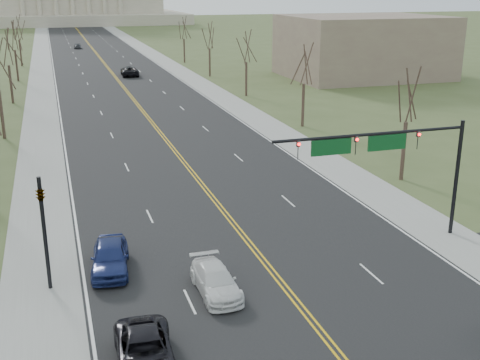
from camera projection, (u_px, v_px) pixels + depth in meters
road at (103, 62)px, 121.63m from camera, size 20.00×380.00×0.01m
cross_road at (317, 327)px, 27.27m from camera, size 120.00×14.00×0.01m
sidewalk_left at (41, 64)px, 118.20m from camera, size 4.00×380.00×0.03m
sidewalk_right at (162, 60)px, 125.05m from camera, size 4.00×380.00×0.03m
center_line at (103, 62)px, 121.62m from camera, size 0.42×380.00×0.01m
edge_line_left at (53, 64)px, 118.82m from camera, size 0.15×380.00×0.01m
edge_line_right at (151, 60)px, 124.42m from camera, size 0.15×380.00×0.01m
signal_mast at (386, 151)px, 34.42m from camera, size 12.12×0.44×7.20m
signal_left at (43, 221)px, 29.65m from camera, size 0.32×0.36×6.00m
tree_r_0 at (408, 98)px, 46.01m from camera, size 3.74×3.74×8.50m
tree_r_1 at (304, 66)px, 64.15m from camera, size 3.74×3.74×8.50m
tree_r_2 at (246, 48)px, 82.30m from camera, size 3.74×3.74×8.50m
tree_l_2 at (7, 50)px, 76.95m from camera, size 3.96×3.96×9.00m
tree_r_3 at (209, 37)px, 100.44m from camera, size 3.74×3.74×8.50m
tree_l_3 at (13, 37)px, 95.10m from camera, size 3.96×3.96×9.00m
tree_r_4 at (184, 29)px, 118.59m from camera, size 3.74×3.74×8.50m
tree_l_4 at (18, 29)px, 113.24m from camera, size 3.96×3.96×9.00m
bldg_right_mass at (363, 47)px, 100.66m from camera, size 25.00×20.00×10.00m
car_sb_outer_lead at (145, 352)px, 24.18m from camera, size 2.66×5.19×1.40m
car_sb_inner_second at (216, 281)px, 30.12m from camera, size 1.95×4.61×1.33m
car_sb_outer_second at (110, 257)px, 32.44m from camera, size 2.57×5.03×1.64m
car_far_nb at (130, 71)px, 102.63m from camera, size 2.99×6.06×1.65m
car_far_sb at (77, 46)px, 147.04m from camera, size 1.78×4.01×1.34m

